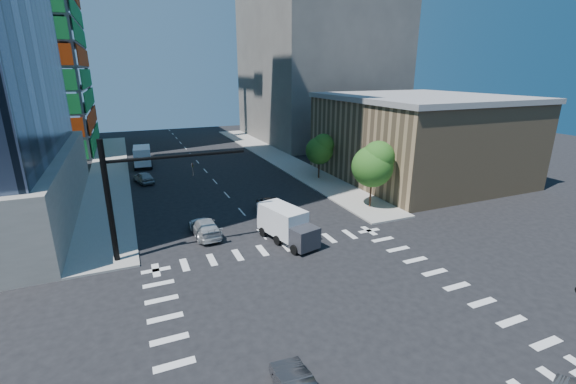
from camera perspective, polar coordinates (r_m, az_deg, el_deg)
ground at (r=23.93m, az=6.06°, el=-17.00°), size 160.00×160.00×0.00m
road_markings at (r=23.93m, az=6.06°, el=-16.99°), size 20.00×20.00×0.01m
sidewalk_ne at (r=62.77m, az=-1.61°, el=5.18°), size 5.00×60.00×0.15m
sidewalk_nw at (r=58.69m, az=-24.97°, el=2.65°), size 5.00×60.00×0.15m
commercial_building at (r=53.03m, az=18.65°, el=7.74°), size 20.50×22.50×10.60m
bg_building_ne at (r=80.96m, az=4.25°, el=17.86°), size 24.00×30.00×28.00m
signal_mast_nw at (r=29.68m, az=-22.35°, el=0.49°), size 10.20×0.40×9.00m
tree_south at (r=39.31m, az=12.66°, el=4.13°), size 4.16×4.16×6.82m
tree_north at (r=49.59m, az=4.85°, el=6.41°), size 3.54×3.52×5.78m
car_nb_far at (r=37.77m, az=-2.52°, el=-2.32°), size 3.12×5.34×1.40m
car_sb_near at (r=33.79m, az=-12.21°, el=-5.12°), size 2.29×5.15×1.47m
car_sb_mid at (r=51.67m, az=-20.62°, el=2.06°), size 2.74×4.50×1.43m
box_truck_near at (r=31.53m, az=0.10°, el=-5.37°), size 3.57×5.78×2.82m
box_truck_far at (r=60.74m, az=-20.74°, el=4.84°), size 2.76×5.88×3.02m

